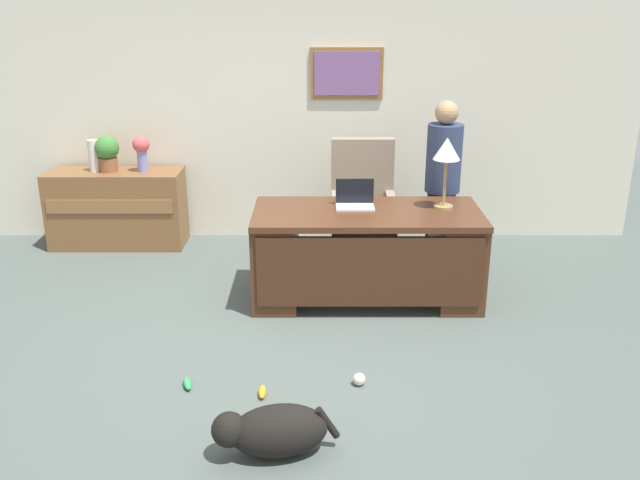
% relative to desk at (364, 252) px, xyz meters
% --- Properties ---
extents(ground_plane, '(12.00, 12.00, 0.00)m').
position_rel_desk_xyz_m(ground_plane, '(-0.61, -0.89, -0.43)').
color(ground_plane, '#4C5651').
extents(back_wall, '(7.00, 0.16, 2.70)m').
position_rel_desk_xyz_m(back_wall, '(-0.60, 1.71, 0.93)').
color(back_wall, beige).
rests_on(back_wall, ground_plane).
extents(desk, '(1.89, 0.86, 0.78)m').
position_rel_desk_xyz_m(desk, '(0.00, 0.00, 0.00)').
color(desk, '#4C2B19').
rests_on(desk, ground_plane).
extents(credenza, '(1.35, 0.50, 0.78)m').
position_rel_desk_xyz_m(credenza, '(-2.47, 1.36, -0.03)').
color(credenza, brown).
rests_on(credenza, ground_plane).
extents(armchair, '(0.60, 0.59, 1.17)m').
position_rel_desk_xyz_m(armchair, '(0.02, 0.92, 0.09)').
color(armchair, gray).
rests_on(armchair, ground_plane).
extents(person_standing, '(0.32, 0.32, 1.58)m').
position_rel_desk_xyz_m(person_standing, '(0.73, 0.71, 0.39)').
color(person_standing, '#262323').
rests_on(person_standing, ground_plane).
extents(dog_lying, '(0.73, 0.39, 0.30)m').
position_rel_desk_xyz_m(dog_lying, '(-0.66, -2.11, -0.27)').
color(dog_lying, black).
rests_on(dog_lying, ground_plane).
extents(laptop, '(0.32, 0.22, 0.23)m').
position_rel_desk_xyz_m(laptop, '(-0.10, 0.16, 0.41)').
color(laptop, '#B2B5BA').
rests_on(laptop, desk).
extents(desk_lamp, '(0.22, 0.22, 0.59)m').
position_rel_desk_xyz_m(desk_lamp, '(0.64, 0.11, 0.82)').
color(desk_lamp, '#9E8447').
rests_on(desk_lamp, desk).
extents(vase_with_flowers, '(0.17, 0.17, 0.36)m').
position_rel_desk_xyz_m(vase_with_flowers, '(-2.17, 1.36, 0.58)').
color(vase_with_flowers, '#8381C9').
rests_on(vase_with_flowers, credenza).
extents(vase_empty, '(0.11, 0.11, 0.32)m').
position_rel_desk_xyz_m(vase_empty, '(-2.65, 1.36, 0.52)').
color(vase_empty, silver).
rests_on(vase_empty, credenza).
extents(potted_plant, '(0.24, 0.24, 0.36)m').
position_rel_desk_xyz_m(potted_plant, '(-2.52, 1.36, 0.55)').
color(potted_plant, brown).
rests_on(potted_plant, credenza).
extents(dog_toy_ball, '(0.08, 0.08, 0.08)m').
position_rel_desk_xyz_m(dog_toy_ball, '(-0.13, -1.38, -0.38)').
color(dog_toy_ball, beige).
rests_on(dog_toy_ball, ground_plane).
extents(dog_toy_bone, '(0.09, 0.16, 0.05)m').
position_rel_desk_xyz_m(dog_toy_bone, '(-1.28, -1.40, -0.40)').
color(dog_toy_bone, green).
rests_on(dog_toy_bone, ground_plane).
extents(dog_toy_plush, '(0.05, 0.15, 0.05)m').
position_rel_desk_xyz_m(dog_toy_plush, '(-0.77, -1.50, -0.40)').
color(dog_toy_plush, orange).
rests_on(dog_toy_plush, ground_plane).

